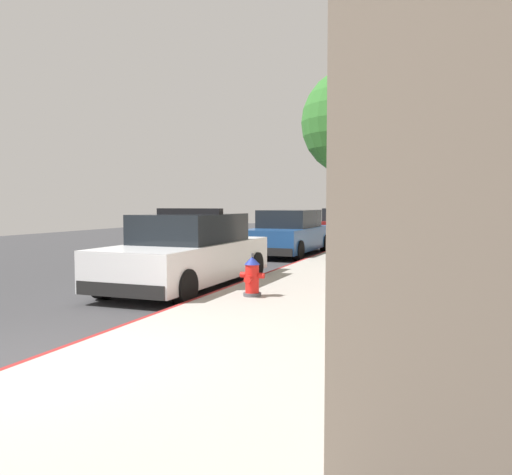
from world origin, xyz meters
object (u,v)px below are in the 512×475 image
police_cruiser (188,253)px  parked_car_silver_ahead (289,234)px  parked_car_dark_far (344,225)px  fire_hydrant (252,276)px  street_tree (356,123)px

police_cruiser → parked_car_silver_ahead: 7.56m
police_cruiser → parked_car_dark_far: police_cruiser is taller
police_cruiser → fire_hydrant: size_ratio=6.37×
police_cruiser → street_tree: bearing=70.3°
police_cruiser → parked_car_silver_ahead: (-0.14, 7.56, -0.00)m
parked_car_dark_far → street_tree: size_ratio=0.84×
police_cruiser → street_tree: (2.33, 6.48, 3.52)m
police_cruiser → parked_car_dark_far: (0.18, 15.45, -0.00)m
parked_car_silver_ahead → parked_car_dark_far: 7.89m
parked_car_dark_far → police_cruiser: bearing=-90.7°
police_cruiser → street_tree: size_ratio=0.84×
parked_car_silver_ahead → police_cruiser: bearing=-88.9°
parked_car_dark_far → fire_hydrant: (1.76, -16.71, -0.24)m
street_tree → fire_hydrant: bearing=-92.8°
parked_car_dark_far → street_tree: street_tree is taller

